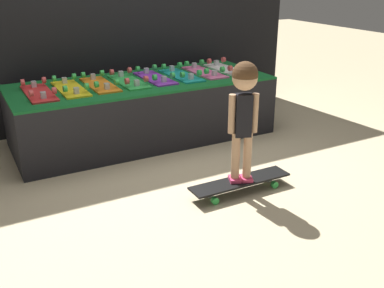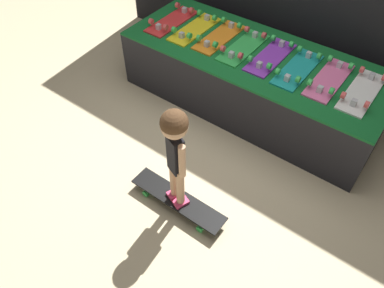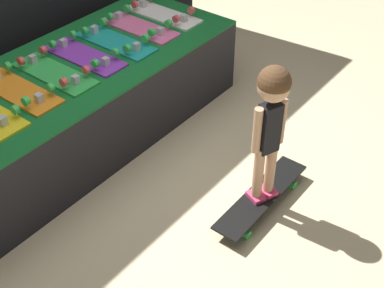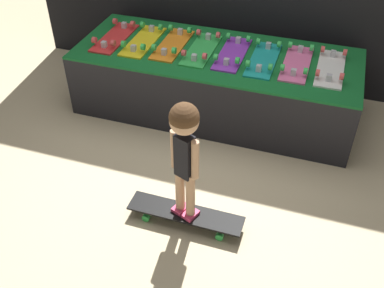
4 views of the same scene
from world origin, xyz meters
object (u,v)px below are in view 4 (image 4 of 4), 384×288
object	(u,v)px
skateboard_yellow_on_rack	(143,40)
child	(184,142)
skateboard_green_on_rack	(201,49)
skateboard_teal_on_rack	(264,59)
skateboard_pink_on_rack	(297,63)
skateboard_red_on_rack	(115,37)
skateboard_orange_on_rack	(173,44)
skateboard_white_on_rack	(331,68)
skateboard_purple_on_rack	(232,53)
skateboard_on_floor	(185,214)

from	to	relation	value
skateboard_yellow_on_rack	child	xyz separation A→B (m)	(0.84, -1.35, 0.12)
skateboard_green_on_rack	skateboard_teal_on_rack	distance (m)	0.53
skateboard_teal_on_rack	skateboard_pink_on_rack	bearing A→B (deg)	4.54
skateboard_green_on_rack	skateboard_teal_on_rack	world-z (taller)	same
skateboard_red_on_rack	skateboard_green_on_rack	xyz separation A→B (m)	(0.79, 0.02, 0.00)
skateboard_red_on_rack	skateboard_orange_on_rack	bearing A→B (deg)	3.68
skateboard_orange_on_rack	skateboard_white_on_rack	size ratio (longest dim) A/B	1.00
skateboard_purple_on_rack	skateboard_white_on_rack	size ratio (longest dim) A/B	1.00
skateboard_red_on_rack	skateboard_pink_on_rack	xyz separation A→B (m)	(1.58, 0.03, 0.00)
skateboard_white_on_rack	skateboard_purple_on_rack	bearing A→B (deg)	-179.78
skateboard_green_on_rack	skateboard_purple_on_rack	xyz separation A→B (m)	(0.26, 0.01, 0.00)
child	skateboard_orange_on_rack	bearing A→B (deg)	133.89
skateboard_orange_on_rack	skateboard_white_on_rack	bearing A→B (deg)	0.05
skateboard_yellow_on_rack	skateboard_orange_on_rack	size ratio (longest dim) A/B	1.00
skateboard_red_on_rack	skateboard_orange_on_rack	world-z (taller)	same
skateboard_on_floor	skateboard_pink_on_rack	bearing A→B (deg)	70.88
skateboard_purple_on_rack	skateboard_on_floor	size ratio (longest dim) A/B	0.77
skateboard_teal_on_rack	skateboard_on_floor	xyz separation A→B (m)	(-0.21, -1.35, -0.50)
skateboard_red_on_rack	skateboard_purple_on_rack	world-z (taller)	same
skateboard_red_on_rack	skateboard_green_on_rack	size ratio (longest dim) A/B	1.00
skateboard_red_on_rack	skateboard_orange_on_rack	size ratio (longest dim) A/B	1.00
skateboard_on_floor	skateboard_teal_on_rack	bearing A→B (deg)	81.10
skateboard_red_on_rack	skateboard_on_floor	distance (m)	1.81
skateboard_purple_on_rack	skateboard_pink_on_rack	bearing A→B (deg)	0.02
skateboard_yellow_on_rack	skateboard_white_on_rack	distance (m)	1.58
skateboard_green_on_rack	skateboard_white_on_rack	bearing A→B (deg)	0.85
skateboard_teal_on_rack	skateboard_green_on_rack	bearing A→B (deg)	179.12
skateboard_on_floor	skateboard_green_on_rack	bearing A→B (deg)	103.12
skateboard_red_on_rack	skateboard_purple_on_rack	distance (m)	1.05
skateboard_white_on_rack	skateboard_on_floor	bearing A→B (deg)	-118.28
skateboard_yellow_on_rack	skateboard_on_floor	xyz separation A→B (m)	(0.84, -1.35, -0.50)
skateboard_purple_on_rack	child	xyz separation A→B (m)	(0.05, -1.37, 0.12)
skateboard_on_floor	child	size ratio (longest dim) A/B	0.90
skateboard_pink_on_rack	skateboard_purple_on_rack	bearing A→B (deg)	-179.98
skateboard_teal_on_rack	skateboard_white_on_rack	bearing A→B (deg)	2.58
skateboard_pink_on_rack	skateboard_on_floor	distance (m)	1.53
skateboard_yellow_on_rack	skateboard_purple_on_rack	world-z (taller)	same
skateboard_red_on_rack	skateboard_purple_on_rack	xyz separation A→B (m)	(1.05, 0.03, 0.00)
skateboard_purple_on_rack	skateboard_red_on_rack	bearing A→B (deg)	-178.26
skateboard_yellow_on_rack	skateboard_green_on_rack	world-z (taller)	same
child	skateboard_white_on_rack	bearing A→B (deg)	82.69
skateboard_yellow_on_rack	skateboard_pink_on_rack	bearing A→B (deg)	0.83
skateboard_green_on_rack	skateboard_white_on_rack	size ratio (longest dim) A/B	1.00
skateboard_green_on_rack	skateboard_pink_on_rack	world-z (taller)	same
skateboard_green_on_rack	skateboard_teal_on_rack	size ratio (longest dim) A/B	1.00
skateboard_yellow_on_rack	skateboard_white_on_rack	world-z (taller)	same
skateboard_red_on_rack	skateboard_teal_on_rack	size ratio (longest dim) A/B	1.00
skateboard_red_on_rack	skateboard_purple_on_rack	bearing A→B (deg)	1.74
skateboard_purple_on_rack	skateboard_pink_on_rack	xyz separation A→B (m)	(0.53, 0.00, 0.00)
skateboard_teal_on_rack	child	xyz separation A→B (m)	(-0.21, -1.35, 0.12)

